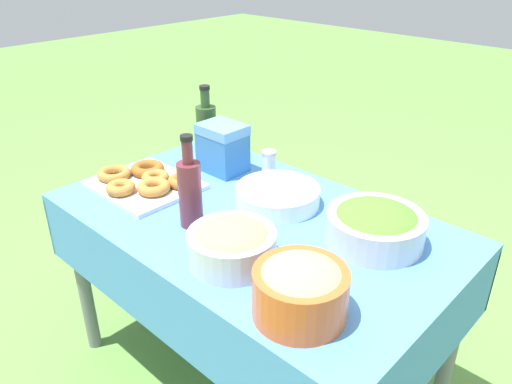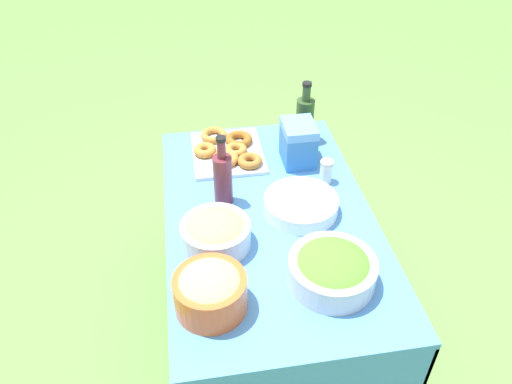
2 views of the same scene
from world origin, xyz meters
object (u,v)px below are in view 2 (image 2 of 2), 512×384
(salad_bowl, at_px, (332,269))
(wine_bottle, at_px, (223,177))
(pasta_bowl, at_px, (210,290))
(cooler_box, at_px, (298,143))
(bread_bowl, at_px, (216,232))
(plate_stack, at_px, (301,205))
(donut_platter, at_px, (228,150))
(olive_oil_bottle, at_px, (305,118))

(salad_bowl, relative_size, wine_bottle, 0.97)
(pasta_bowl, height_order, cooler_box, cooler_box)
(salad_bowl, height_order, wine_bottle, wine_bottle)
(salad_bowl, bearing_deg, bread_bowl, 56.65)
(plate_stack, height_order, bread_bowl, bread_bowl)
(donut_platter, relative_size, cooler_box, 2.08)
(salad_bowl, distance_m, bread_bowl, 0.42)
(donut_platter, bearing_deg, cooler_box, -108.67)
(pasta_bowl, distance_m, olive_oil_bottle, 1.01)
(pasta_bowl, relative_size, bread_bowl, 0.92)
(salad_bowl, distance_m, donut_platter, 0.81)
(donut_platter, height_order, plate_stack, plate_stack)
(olive_oil_bottle, xyz_separation_m, cooler_box, (-0.16, 0.07, -0.02))
(donut_platter, xyz_separation_m, wine_bottle, (-0.32, 0.05, 0.09))
(salad_bowl, bearing_deg, plate_stack, 2.66)
(wine_bottle, bearing_deg, olive_oil_bottle, -46.59)
(donut_platter, height_order, cooler_box, cooler_box)
(cooler_box, bearing_deg, salad_bowl, 176.25)
(salad_bowl, bearing_deg, donut_platter, 17.33)
(salad_bowl, xyz_separation_m, donut_platter, (0.78, 0.24, -0.03))
(plate_stack, height_order, wine_bottle, wine_bottle)
(donut_platter, bearing_deg, plate_stack, -151.84)
(pasta_bowl, xyz_separation_m, olive_oil_bottle, (0.88, -0.50, 0.04))
(pasta_bowl, relative_size, donut_platter, 0.59)
(cooler_box, bearing_deg, donut_platter, 71.33)
(olive_oil_bottle, height_order, cooler_box, olive_oil_bottle)
(plate_stack, xyz_separation_m, wine_bottle, (0.10, 0.28, 0.08))
(bread_bowl, bearing_deg, salad_bowl, -123.35)
(donut_platter, distance_m, olive_oil_bottle, 0.37)
(plate_stack, height_order, cooler_box, cooler_box)
(wine_bottle, xyz_separation_m, cooler_box, (0.22, -0.34, -0.02))
(pasta_bowl, bearing_deg, plate_stack, -43.43)
(bread_bowl, relative_size, cooler_box, 1.33)
(donut_platter, relative_size, plate_stack, 1.36)
(pasta_bowl, height_order, plate_stack, pasta_bowl)
(plate_stack, bearing_deg, donut_platter, 28.16)
(salad_bowl, xyz_separation_m, cooler_box, (0.68, -0.04, 0.03))
(salad_bowl, distance_m, plate_stack, 0.36)
(plate_stack, distance_m, wine_bottle, 0.31)
(plate_stack, xyz_separation_m, olive_oil_bottle, (0.49, -0.13, 0.08))
(salad_bowl, relative_size, pasta_bowl, 1.26)
(bread_bowl, bearing_deg, wine_bottle, -12.72)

